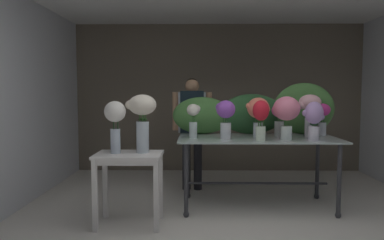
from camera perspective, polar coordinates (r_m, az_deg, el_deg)
ground_plane at (r=5.04m, az=5.23°, el=-12.13°), size 8.33×8.33×0.00m
wall_back at (r=6.72m, az=4.08°, el=3.39°), size 5.22×0.12×2.63m
wall_left at (r=5.31m, az=-24.02°, el=2.74°), size 0.12×3.90×2.63m
display_table_glass at (r=4.63m, az=10.06°, el=-4.22°), size 1.93×0.96×0.88m
side_table_white at (r=4.03m, az=-9.70°, el=-6.76°), size 0.71×0.50×0.78m
florist at (r=5.35m, az=0.02°, el=-0.26°), size 0.57×0.24×1.63m
foliage_backdrop at (r=4.94m, az=10.01°, el=1.17°), size 2.13×0.26×0.67m
vase_blush_ranunculus at (r=4.74m, az=17.66°, el=1.67°), size 0.29×0.27×0.53m
vase_rosy_carnations at (r=4.39m, az=14.35°, el=1.26°), size 0.31×0.31×0.51m
vase_violet_freesia at (r=4.36m, az=5.18°, el=0.73°), size 0.23×0.22×0.46m
vase_fuchsia_snapdragons at (r=4.76m, az=13.33°, el=0.39°), size 0.19×0.19×0.41m
vase_coral_roses at (r=4.57m, az=10.21°, el=1.29°), size 0.30×0.27×0.49m
vase_magenta_hydrangea at (r=4.97m, az=19.43°, el=0.66°), size 0.22×0.20×0.41m
vase_lilac_tulips at (r=4.46m, az=18.30°, el=0.29°), size 0.25×0.21×0.45m
vase_ivory_dahlias at (r=4.44m, az=0.23°, el=0.31°), size 0.17×0.16×0.41m
vase_crimson_anemones at (r=4.26m, az=10.58°, el=0.49°), size 0.19×0.19×0.46m
vase_white_roses_tall at (r=3.99m, az=-11.77°, el=0.06°), size 0.23×0.23×0.56m
vase_cream_lisianthus_tall at (r=3.99m, az=-7.72°, el=0.75°), size 0.33×0.30×0.63m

